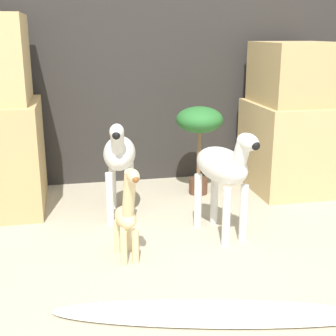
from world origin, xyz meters
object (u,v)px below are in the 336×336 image
at_px(zebra_left, 119,156).
at_px(giraffe_figurine, 127,214).
at_px(potted_palm_front, 199,126).
at_px(zebra_right, 224,169).
at_px(surfboard, 211,313).

xyz_separation_m(zebra_left, giraffe_figurine, (-0.03, -0.60, -0.15)).
bearing_deg(potted_palm_front, zebra_right, -94.67).
relative_size(giraffe_figurine, surfboard, 0.38).
bearing_deg(surfboard, potted_palm_front, 76.74).
relative_size(zebra_right, surfboard, 0.46).
relative_size(potted_palm_front, surfboard, 0.46).
height_order(giraffe_figurine, potted_palm_front, potted_palm_front).
xyz_separation_m(zebra_left, potted_palm_front, (0.61, 0.34, 0.10)).
bearing_deg(surfboard, zebra_left, 102.15).
xyz_separation_m(zebra_right, zebra_left, (-0.55, 0.40, 0.00)).
height_order(zebra_right, surfboard, zebra_right).
bearing_deg(giraffe_figurine, zebra_left, 87.18).
xyz_separation_m(zebra_left, surfboard, (0.25, -1.17, -0.39)).
bearing_deg(potted_palm_front, giraffe_figurine, -124.06).
xyz_separation_m(potted_palm_front, surfboard, (-0.36, -1.52, -0.49)).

